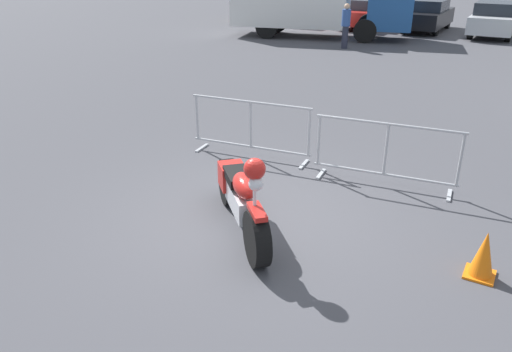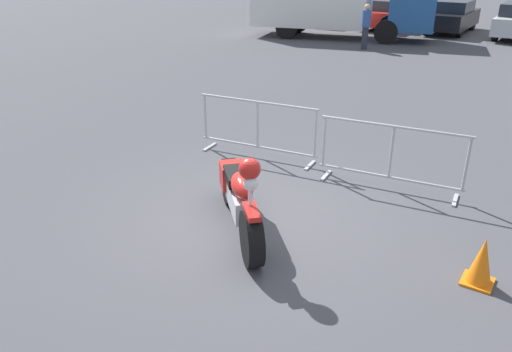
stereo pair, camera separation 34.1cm
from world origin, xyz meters
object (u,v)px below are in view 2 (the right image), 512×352
Objects in this scene: crowd_barrier_far at (391,156)px; traffic_cone at (482,262)px; parked_car_red at (387,14)px; parked_car_white at (332,10)px; crowd_barrier_near at (258,128)px; parked_car_tan at (285,7)px; parked_car_black at (451,16)px; pedestrian at (366,25)px; motorcycle at (240,196)px.

crowd_barrier_far is 3.91× the size of traffic_cone.
parked_car_white is at bearing 89.39° from parked_car_red.
parked_car_red is at bearing 102.40° from crowd_barrier_near.
parked_car_tan is 8.98m from parked_car_black.
pedestrian is (-1.68, -6.41, 0.18)m from parked_car_black.
parked_car_red is at bearing 149.72° from motorcycle.
crowd_barrier_near is 18.14m from parked_car_black.
traffic_cone is at bearing -63.66° from pedestrian.
crowd_barrier_far is at bearing -145.99° from parked_car_tan.
pedestrian reaches higher than motorcycle.
parked_car_black reaches higher than crowd_barrier_near.
parked_car_black is 2.54× the size of pedestrian.
traffic_cone is (14.16, -20.03, -0.40)m from parked_car_tan.
parked_car_red reaches higher than motorcycle.
crowd_barrier_far is (2.50, 0.00, 0.00)m from crowd_barrier_near.
pedestrian is at bearing -168.31° from parked_car_red.
traffic_cone is (1.75, -1.88, -0.27)m from crowd_barrier_far.
crowd_barrier_near is at bearing -177.42° from parked_car_black.
crowd_barrier_far is 0.54× the size of parked_car_black.
pedestrian is at bearing -145.40° from parked_car_white.
parked_car_black reaches higher than parked_car_red.
parked_car_tan is at bearing 124.37° from crowd_barrier_far.
motorcycle is 3.04m from traffic_cone.
parked_car_white is 2.38× the size of pedestrian.
parked_car_red is at bearing -93.31° from parked_car_tan.
parked_car_white is (2.99, -0.29, -0.00)m from parked_car_tan.
traffic_cone is (6.86, -13.58, -0.63)m from pedestrian.
crowd_barrier_far is at bearing 107.52° from motorcycle.
crowd_barrier_near is 4.65m from traffic_cone.
pedestrian is 15.22m from traffic_cone.
motorcycle is 20.60m from parked_car_black.
pedestrian reaches higher than parked_car_tan.
parked_car_tan is (-9.91, 18.15, 0.13)m from crowd_barrier_near.
crowd_barrier_far is 0.57× the size of parked_car_tan.
crowd_barrier_near and crowd_barrier_far have the same top height.
parked_car_red is 6.84× the size of traffic_cone.
parked_car_red reaches higher than crowd_barrier_near.
parked_car_red is (2.99, -0.01, 0.00)m from parked_car_white.
crowd_barrier_near is at bearing -159.18° from parked_car_white.
parked_car_red is at bearing 101.59° from pedestrian.
crowd_barrier_near is at bearing 180.00° from crowd_barrier_far.
pedestrian is (-5.11, 11.70, 0.36)m from crowd_barrier_far.
parked_car_tan reaches higher than crowd_barrier_near.
parked_car_tan reaches higher than crowd_barrier_far.
parked_car_tan reaches higher than motorcycle.
crowd_barrier_far is 1.37× the size of pedestrian.
crowd_barrier_far is 12.77m from pedestrian.
crowd_barrier_far is (1.25, 2.37, 0.04)m from motorcycle.
traffic_cone is at bearing -47.08° from crowd_barrier_far.
crowd_barrier_near is 0.54× the size of parked_car_black.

